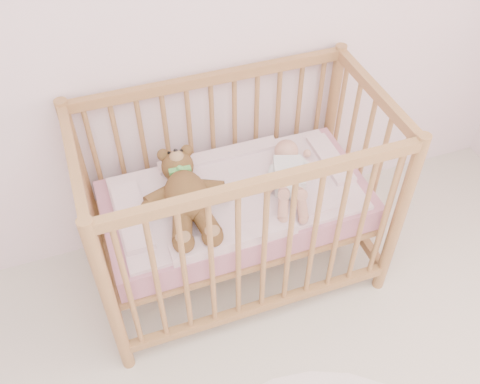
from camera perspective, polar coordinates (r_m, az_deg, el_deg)
name	(u,v)px	position (r m, az deg, el deg)	size (l,w,h in m)	color
crib	(236,203)	(2.49, -0.38, -1.15)	(1.36, 0.76, 1.00)	#A97447
mattress	(236,205)	(2.50, -0.38, -1.39)	(1.22, 0.62, 0.13)	#C47A94
blanket	(236,194)	(2.45, -0.39, -0.19)	(1.10, 0.58, 0.06)	pink
baby	(289,172)	(2.45, 5.25, 2.11)	(0.25, 0.52, 0.12)	silver
teddy_bear	(186,196)	(2.33, -5.74, -0.47)	(0.42, 0.59, 0.16)	brown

